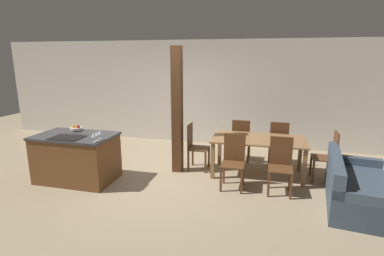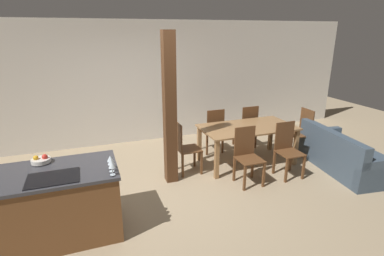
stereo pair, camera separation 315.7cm
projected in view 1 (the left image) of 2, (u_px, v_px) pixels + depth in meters
name	position (u px, v px, depth m)	size (l,w,h in m)	color
ground_plane	(160.00, 175.00, 5.90)	(16.00, 16.00, 0.00)	#9E896B
wall_back	(192.00, 92.00, 7.95)	(11.20, 0.08, 2.70)	silver
kitchen_island	(77.00, 158.00, 5.58)	(1.44, 0.88, 0.89)	brown
fruit_bowl	(76.00, 128.00, 5.79)	(0.23, 0.23, 0.11)	silver
wine_glass_near	(94.00, 135.00, 4.96)	(0.08, 0.08, 0.16)	silver
wine_glass_middle	(97.00, 134.00, 5.04)	(0.08, 0.08, 0.16)	silver
wine_glass_far	(100.00, 132.00, 5.13)	(0.08, 0.08, 0.16)	silver
dining_table	(259.00, 143.00, 5.80)	(1.77, 0.95, 0.74)	olive
dining_chair_near_left	(233.00, 160.00, 5.28)	(0.40, 0.40, 0.95)	brown
dining_chair_near_right	(280.00, 164.00, 5.08)	(0.40, 0.40, 0.95)	brown
dining_chair_far_left	(241.00, 140.00, 6.59)	(0.40, 0.40, 0.95)	brown
dining_chair_far_right	(279.00, 142.00, 6.40)	(0.40, 0.40, 0.95)	brown
dining_chair_head_end	(195.00, 146.00, 6.14)	(0.40, 0.40, 0.95)	brown
dining_chair_foot_end	(328.00, 156.00, 5.53)	(0.40, 0.40, 0.95)	brown
couch	(355.00, 189.00, 4.68)	(1.10, 1.82, 0.77)	#3D4C5B
timber_post	(177.00, 111.00, 5.86)	(0.19, 0.19, 2.48)	#4C2D19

